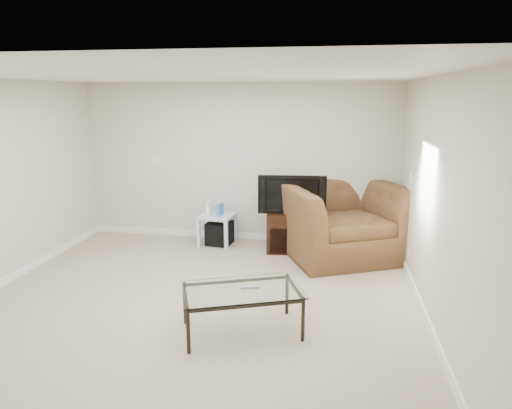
% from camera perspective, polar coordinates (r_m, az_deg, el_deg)
% --- Properties ---
extents(floor, '(5.00, 5.00, 0.00)m').
position_cam_1_polar(floor, '(5.30, -7.67, -12.33)').
color(floor, tan).
rests_on(floor, ground).
extents(ceiling, '(5.00, 5.00, 0.00)m').
position_cam_1_polar(ceiling, '(4.78, -8.64, 15.77)').
color(ceiling, white).
rests_on(ceiling, ground).
extents(wall_back, '(5.00, 0.02, 2.50)m').
position_cam_1_polar(wall_back, '(7.27, -2.21, 5.20)').
color(wall_back, silver).
rests_on(wall_back, ground).
extents(wall_right, '(0.02, 5.00, 2.50)m').
position_cam_1_polar(wall_right, '(4.78, 21.79, -0.15)').
color(wall_right, silver).
rests_on(wall_right, ground).
extents(plate_back, '(0.12, 0.02, 0.12)m').
position_cam_1_polar(plate_back, '(7.67, -12.58, 5.31)').
color(plate_back, white).
rests_on(plate_back, wall_back).
extents(plate_right_switch, '(0.02, 0.09, 0.13)m').
position_cam_1_polar(plate_right_switch, '(6.32, 18.73, 3.23)').
color(plate_right_switch, white).
rests_on(plate_right_switch, wall_right).
extents(plate_right_outlet, '(0.02, 0.08, 0.12)m').
position_cam_1_polar(plate_right_outlet, '(6.26, 18.50, -5.83)').
color(plate_right_outlet, white).
rests_on(plate_right_outlet, wall_right).
extents(tv_stand, '(0.77, 0.57, 0.61)m').
position_cam_1_polar(tv_stand, '(6.92, 4.44, -3.32)').
color(tv_stand, black).
rests_on(tv_stand, floor).
extents(dvd_player, '(0.39, 0.29, 0.05)m').
position_cam_1_polar(dvd_player, '(6.82, 4.47, -1.80)').
color(dvd_player, black).
rests_on(dvd_player, tv_stand).
extents(television, '(0.93, 0.26, 0.57)m').
position_cam_1_polar(television, '(6.74, 4.53, 1.40)').
color(television, black).
rests_on(television, tv_stand).
extents(side_table, '(0.55, 0.55, 0.48)m').
position_cam_1_polar(side_table, '(7.21, -4.86, -3.13)').
color(side_table, silver).
rests_on(side_table, floor).
extents(subwoofer, '(0.41, 0.41, 0.37)m').
position_cam_1_polar(subwoofer, '(7.24, -4.57, -3.64)').
color(subwoofer, black).
rests_on(subwoofer, floor).
extents(game_console, '(0.06, 0.16, 0.22)m').
position_cam_1_polar(game_console, '(7.15, -5.87, -0.41)').
color(game_console, white).
rests_on(game_console, side_table).
extents(game_case, '(0.09, 0.15, 0.19)m').
position_cam_1_polar(game_case, '(7.09, -4.51, -0.62)').
color(game_case, '#337FCC').
rests_on(game_case, side_table).
extents(recliner, '(1.92, 1.64, 1.42)m').
position_cam_1_polar(recliner, '(6.67, 10.73, -0.51)').
color(recliner, brown).
rests_on(recliner, floor).
extents(coffee_table, '(1.32, 1.03, 0.46)m').
position_cam_1_polar(coffee_table, '(4.62, -1.79, -13.13)').
color(coffee_table, black).
rests_on(coffee_table, floor).
extents(remote, '(0.19, 0.10, 0.02)m').
position_cam_1_polar(remote, '(4.54, -0.81, -10.29)').
color(remote, '#B2B2B7').
rests_on(remote, coffee_table).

